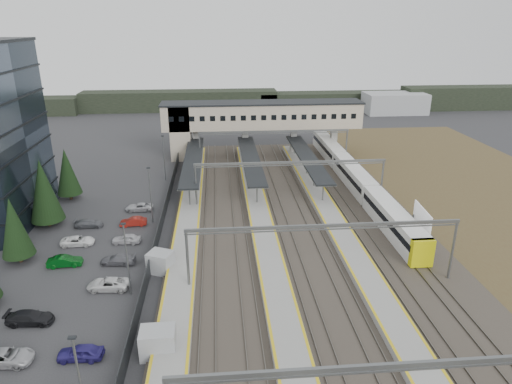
{
  "coord_description": "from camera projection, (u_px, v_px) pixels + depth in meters",
  "views": [
    {
      "loc": [
        1.45,
        -49.25,
        26.55
      ],
      "look_at": [
        6.52,
        10.17,
        4.0
      ],
      "focal_mm": 32.0,
      "sensor_mm": 36.0,
      "label": 1
    }
  ],
  "objects": [
    {
      "name": "ground",
      "position": [
        210.0,
        254.0,
        55.17
      ],
      "size": [
        220.0,
        220.0,
        0.0
      ],
      "primitive_type": "plane",
      "color": "#2B2B2D",
      "rests_on": "ground"
    },
    {
      "name": "car_park",
      "position": [
        80.0,
        291.0,
        46.62
      ],
      "size": [
        10.57,
        44.49,
        1.29
      ],
      "color": "#821700",
      "rests_on": "ground"
    },
    {
      "name": "lampposts",
      "position": [
        141.0,
        219.0,
        54.17
      ],
      "size": [
        0.5,
        53.25,
        8.07
      ],
      "color": "slate",
      "rests_on": "ground"
    },
    {
      "name": "fence",
      "position": [
        159.0,
        231.0,
        58.96
      ],
      "size": [
        0.08,
        90.0,
        2.0
      ],
      "color": "#26282B",
      "rests_on": "ground"
    },
    {
      "name": "relay_cabin_near",
      "position": [
        158.0,
        342.0,
        38.2
      ],
      "size": [
        2.99,
        2.21,
        2.46
      ],
      "color": "#9A9D9F",
      "rests_on": "ground"
    },
    {
      "name": "relay_cabin_far",
      "position": [
        161.0,
        262.0,
        50.97
      ],
      "size": [
        3.24,
        3.02,
        2.38
      ],
      "color": "#9A9D9F",
      "rests_on": "ground"
    },
    {
      "name": "rail_corridor",
      "position": [
        280.0,
        231.0,
        60.47
      ],
      "size": [
        34.0,
        90.0,
        0.92
      ],
      "color": "#39322C",
      "rests_on": "ground"
    },
    {
      "name": "canopies",
      "position": [
        251.0,
        158.0,
        79.5
      ],
      "size": [
        23.1,
        30.0,
        3.28
      ],
      "color": "black",
      "rests_on": "ground"
    },
    {
      "name": "footbridge",
      "position": [
        248.0,
        118.0,
        92.12
      ],
      "size": [
        40.4,
        6.4,
        11.2
      ],
      "color": "#AD9D8B",
      "rests_on": "ground"
    },
    {
      "name": "gantries",
      "position": [
        305.0,
        196.0,
        56.8
      ],
      "size": [
        28.4,
        62.28,
        7.17
      ],
      "color": "slate",
      "rests_on": "ground"
    },
    {
      "name": "train",
      "position": [
        354.0,
        177.0,
        76.44
      ],
      "size": [
        2.63,
        54.88,
        3.31
      ],
      "color": "silver",
      "rests_on": "ground"
    },
    {
      "name": "billboard",
      "position": [
        422.0,
        221.0,
        56.22
      ],
      "size": [
        0.62,
        5.87,
        4.98
      ],
      "color": "slate",
      "rests_on": "ground"
    },
    {
      "name": "treeline_far",
      "position": [
        289.0,
        101.0,
        142.02
      ],
      "size": [
        170.0,
        19.0,
        7.0
      ],
      "color": "black",
      "rests_on": "ground"
    }
  ]
}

